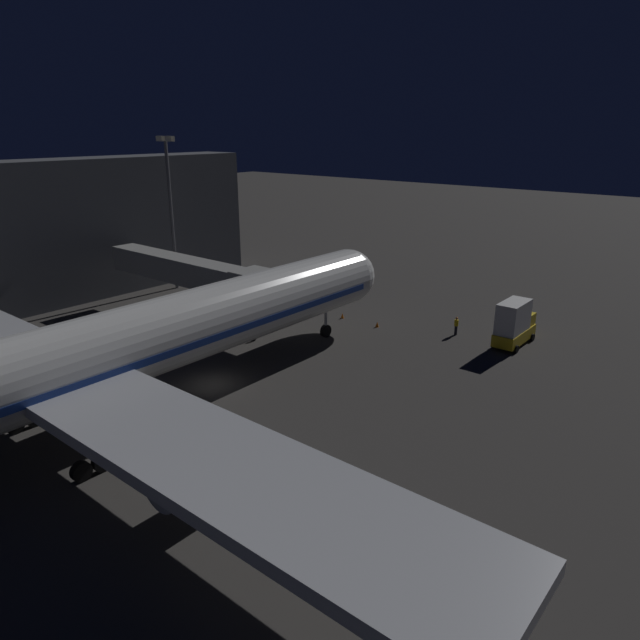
{
  "coord_description": "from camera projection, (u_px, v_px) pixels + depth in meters",
  "views": [
    {
      "loc": [
        -32.55,
        26.2,
        19.12
      ],
      "look_at": [
        -3.0,
        -9.64,
        3.5
      ],
      "focal_mm": 32.36,
      "sensor_mm": 36.0,
      "label": 1
    }
  ],
  "objects": [
    {
      "name": "apron_floodlight_mast",
      "position": [
        170.0,
        203.0,
        68.69
      ],
      "size": [
        2.9,
        0.5,
        18.1
      ],
      "color": "#59595E",
      "rests_on": "ground_plane"
    },
    {
      "name": "traffic_cone_nose_starboard",
      "position": [
        342.0,
        316.0,
        60.48
      ],
      "size": [
        0.36,
        0.36,
        0.55
      ],
      "primitive_type": "cone",
      "color": "orange",
      "rests_on": "ground_plane"
    },
    {
      "name": "jet_bridge",
      "position": [
        197.0,
        274.0,
        56.98
      ],
      "size": [
        22.65,
        3.4,
        6.84
      ],
      "color": "#9E9E99",
      "rests_on": "ground_plane"
    },
    {
      "name": "ground_plane",
      "position": [
        212.0,
        385.0,
        44.88
      ],
      "size": [
        320.0,
        320.0,
        0.0
      ],
      "primitive_type": "plane",
      "color": "#383533"
    },
    {
      "name": "ops_van",
      "position": [
        514.0,
        323.0,
        52.5
      ],
      "size": [
        2.36,
        5.58,
        4.26
      ],
      "color": "yellow",
      "rests_on": "ground_plane"
    },
    {
      "name": "ground_crew_by_belt_loader",
      "position": [
        456.0,
        325.0,
        55.42
      ],
      "size": [
        0.4,
        0.4,
        1.8
      ],
      "color": "black",
      "rests_on": "ground_plane"
    },
    {
      "name": "airliner_at_gate",
      "position": [
        50.0,
        372.0,
        34.37
      ],
      "size": [
        57.57,
        65.12,
        18.86
      ],
      "color": "silver",
      "rests_on": "ground_plane"
    },
    {
      "name": "traffic_cone_nose_port",
      "position": [
        377.0,
        324.0,
        57.82
      ],
      "size": [
        0.36,
        0.36,
        0.55
      ],
      "primitive_type": "cone",
      "color": "orange",
      "rests_on": "ground_plane"
    }
  ]
}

